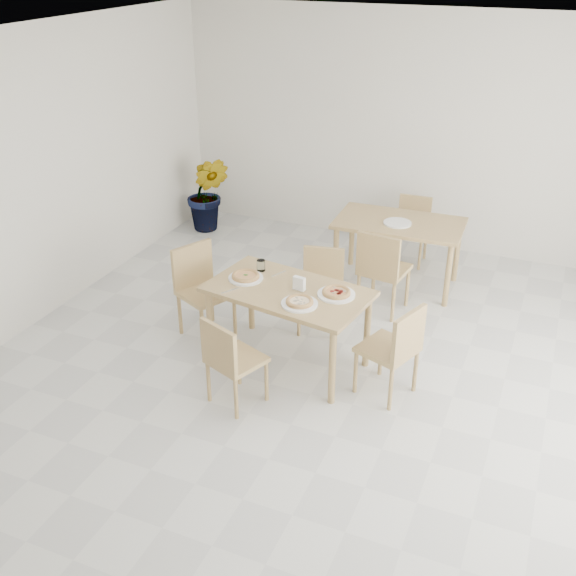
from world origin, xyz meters
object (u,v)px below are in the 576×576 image
at_px(chair_west, 200,284).
at_px(pizza_margherita, 246,276).
at_px(pizza_pepperoni, 336,292).
at_px(potted_plant, 208,194).
at_px(second_table, 399,229).
at_px(chair_back_s, 382,267).
at_px(tumbler_a, 261,265).
at_px(chair_north, 321,283).
at_px(tumbler_b, 301,283).
at_px(plate_margherita, 246,278).
at_px(pizza_mushroom, 300,301).
at_px(napkin_holder, 299,284).
at_px(chair_south, 229,357).
at_px(main_table, 288,299).
at_px(plate_mushroom, 299,304).
at_px(chair_east, 396,346).
at_px(plate_pepperoni, 336,294).
at_px(chair_back_n, 412,225).

bearing_deg(chair_west, pizza_margherita, -78.61).
distance_m(pizza_pepperoni, potted_plant, 3.58).
height_order(chair_west, potted_plant, potted_plant).
relative_size(second_table, chair_back_s, 1.52).
distance_m(pizza_margherita, tumbler_a, 0.22).
bearing_deg(chair_north, tumbler_b, -96.19).
distance_m(plate_margherita, pizza_pepperoni, 0.85).
bearing_deg(pizza_mushroom, chair_back_s, 77.53).
distance_m(pizza_pepperoni, tumbler_b, 0.33).
bearing_deg(napkin_holder, pizza_pepperoni, 16.47).
bearing_deg(potted_plant, second_table, -12.27).
xyz_separation_m(chair_south, pizza_mushroom, (0.38, 0.55, 0.32)).
bearing_deg(chair_west, main_table, -74.81).
height_order(pizza_margherita, second_table, pizza_margherita).
bearing_deg(tumbler_a, plate_mushroom, -39.18).
distance_m(chair_east, chair_back_s, 1.43).
distance_m(main_table, chair_west, 1.01).
xyz_separation_m(main_table, pizza_margherita, (-0.43, 0.04, 0.12)).
xyz_separation_m(chair_east, plate_pepperoni, (-0.59, 0.18, 0.27)).
height_order(chair_north, chair_west, chair_west).
bearing_deg(plate_pepperoni, chair_north, 119.22).
height_order(chair_west, tumbler_a, chair_west).
bearing_deg(chair_back_s, napkin_holder, 78.60).
bearing_deg(chair_east, chair_west, -78.49).
xyz_separation_m(plate_mushroom, pizza_mushroom, (-0.00, 0.00, 0.02)).
relative_size(chair_back_n, potted_plant, 0.77).
relative_size(chair_back_s, chair_back_n, 1.17).
bearing_deg(tumbler_b, plate_margherita, -177.14).
distance_m(main_table, plate_pepperoni, 0.44).
relative_size(chair_east, plate_margherita, 2.74).
bearing_deg(plate_margherita, second_table, 63.77).
bearing_deg(pizza_pepperoni, plate_pepperoni, -82.87).
bearing_deg(chair_north, napkin_holder, -95.96).
bearing_deg(tumbler_a, plate_margherita, -104.60).
relative_size(chair_north, second_table, 0.58).
bearing_deg(plate_mushroom, tumbler_b, 110.25).
bearing_deg(chair_back_s, potted_plant, -17.87).
bearing_deg(tumbler_a, pizza_margherita, -104.60).
distance_m(plate_margherita, chair_back_s, 1.52).
xyz_separation_m(tumbler_b, potted_plant, (-2.27, 2.43, -0.29)).
distance_m(chair_west, potted_plant, 2.61).
height_order(main_table, chair_east, chair_east).
bearing_deg(tumbler_a, chair_back_n, 69.92).
xyz_separation_m(tumbler_a, napkin_holder, (0.47, -0.23, 0.01)).
xyz_separation_m(chair_south, napkin_holder, (0.29, 0.78, 0.35)).
relative_size(pizza_margherita, tumbler_b, 2.93).
xyz_separation_m(main_table, chair_north, (0.04, 0.74, -0.19)).
bearing_deg(chair_back_s, plate_pepperoni, 93.28).
distance_m(main_table, plate_mushroom, 0.31).
bearing_deg(chair_back_s, tumbler_b, 77.57).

